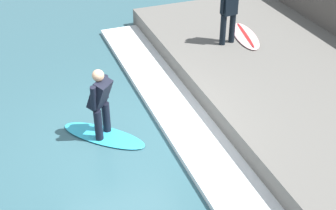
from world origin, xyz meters
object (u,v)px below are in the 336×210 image
Objects in this scene: surfer_riding at (100,100)px; surfboard_waiting_near at (245,36)px; surfer_waiting_near at (229,11)px; surfboard_riding at (104,135)px.

surfer_riding reaches higher than surfboard_waiting_near.
surfer_riding is at bearing -153.35° from surfboard_waiting_near.
surfboard_waiting_near is (0.62, 0.15, -0.84)m from surfer_waiting_near.
surfboard_riding is 4.50m from surfer_waiting_near.
surfer_riding reaches higher than surfboard_riding.
surfboard_riding is 1.11× the size of surfer_waiting_near.
surfboard_riding is 4.94m from surfboard_waiting_near.
surfer_riding is at bearing -151.40° from surfer_waiting_near.
surfer_waiting_near is at bearing 28.60° from surfboard_riding.
surfer_waiting_near is (3.77, 2.05, 1.35)m from surfboard_riding.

